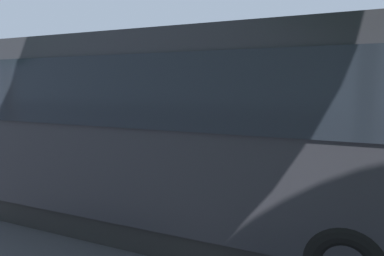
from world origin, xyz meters
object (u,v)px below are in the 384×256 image
object	(u,v)px
spectator_left	(214,141)
parked_motorcycle_silver	(282,176)
tour_bus	(114,130)
spectator_right	(152,135)
spectator_centre	(188,140)
stunt_motorcycle	(190,121)
traffic_cone	(220,144)
spectator_far_left	(257,144)
spectator_far_right	(120,135)

from	to	relation	value
spectator_left	parked_motorcycle_silver	size ratio (longest dim) A/B	0.85
tour_bus	spectator_right	distance (m)	3.33
spectator_left	spectator_centre	xyz separation A→B (m)	(0.79, -0.10, -0.06)
stunt_motorcycle	traffic_cone	size ratio (longest dim) A/B	2.91
tour_bus	stunt_motorcycle	bearing A→B (deg)	-77.91
spectator_centre	stunt_motorcycle	bearing A→B (deg)	-67.21
tour_bus	spectator_centre	distance (m)	3.15
parked_motorcycle_silver	tour_bus	bearing A→B (deg)	39.33
stunt_motorcycle	spectator_right	bearing A→B (deg)	97.81
spectator_far_left	parked_motorcycle_silver	size ratio (longest dim) A/B	0.87
spectator_centre	parked_motorcycle_silver	world-z (taller)	spectator_centre
traffic_cone	stunt_motorcycle	bearing A→B (deg)	-21.82
tour_bus	spectator_far_left	size ratio (longest dim) A/B	6.41
spectator_centre	spectator_right	world-z (taller)	spectator_right
spectator_far_left	spectator_far_right	size ratio (longest dim) A/B	1.01
spectator_left	spectator_far_left	bearing A→B (deg)	172.66
spectator_right	stunt_motorcycle	world-z (taller)	stunt_motorcycle
spectator_left	tour_bus	bearing A→B (deg)	71.94
parked_motorcycle_silver	traffic_cone	distance (m)	5.14
spectator_centre	stunt_motorcycle	xyz separation A→B (m)	(1.70, -4.05, 0.05)
spectator_left	spectator_right	world-z (taller)	spectator_right
parked_motorcycle_silver	stunt_motorcycle	xyz separation A→B (m)	(4.35, -4.81, 0.56)
spectator_far_left	parked_motorcycle_silver	xyz separation A→B (m)	(-0.70, 0.51, -0.59)
spectator_right	stunt_motorcycle	xyz separation A→B (m)	(0.55, -4.00, -0.02)
spectator_right	parked_motorcycle_silver	xyz separation A→B (m)	(-3.80, 0.81, -0.58)
tour_bus	spectator_far_right	world-z (taller)	tour_bus
spectator_right	spectator_far_right	distance (m)	0.94
spectator_left	spectator_far_right	bearing A→B (deg)	3.47
parked_motorcycle_silver	traffic_cone	bearing A→B (deg)	-55.59
spectator_far_right	parked_motorcycle_silver	size ratio (longest dim) A/B	0.86
spectator_left	traffic_cone	xyz separation A→B (m)	(1.05, -3.57, -0.74)
spectator_far_left	spectator_right	world-z (taller)	spectator_far_left
tour_bus	spectator_left	size ratio (longest dim) A/B	6.57
spectator_left	stunt_motorcycle	world-z (taller)	stunt_motorcycle
tour_bus	spectator_far_left	world-z (taller)	tour_bus
tour_bus	parked_motorcycle_silver	distance (m)	3.83
tour_bus	traffic_cone	bearing A→B (deg)	-89.32
tour_bus	spectator_far_right	bearing A→B (deg)	-56.35
spectator_far_left	spectator_right	distance (m)	3.12
spectator_far_left	traffic_cone	size ratio (longest dim) A/B	2.84
spectator_centre	spectator_left	bearing A→B (deg)	172.78
spectator_far_left	stunt_motorcycle	distance (m)	5.64
spectator_left	stunt_motorcycle	xyz separation A→B (m)	(2.50, -4.15, -0.01)
spectator_left	parked_motorcycle_silver	xyz separation A→B (m)	(-1.85, 0.66, -0.57)
spectator_far_left	spectator_left	distance (m)	1.17
tour_bus	spectator_far_left	xyz separation A→B (m)	(-2.13, -2.82, -0.58)
spectator_far_left	spectator_centre	xyz separation A→B (m)	(1.95, -0.25, -0.08)
spectator_far_right	traffic_cone	world-z (taller)	spectator_far_right
traffic_cone	parked_motorcycle_silver	bearing A→B (deg)	124.41
tour_bus	spectator_centre	size ratio (longest dim) A/B	6.87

